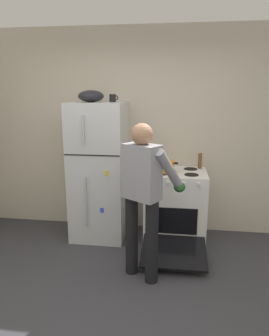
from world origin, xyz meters
TOP-DOWN VIEW (x-y plane):
  - ground at (0.00, 0.00)m, footprint 8.00×8.00m
  - kitchen_wall_back at (0.00, 1.95)m, footprint 6.00×0.10m
  - refrigerator at (-0.46, 1.57)m, footprint 0.68×0.72m
  - stove_range at (0.53, 1.55)m, footprint 0.76×1.22m
  - person_cook at (0.21, 0.67)m, footprint 0.65×0.69m
  - red_pot at (0.37, 1.52)m, footprint 0.36×0.26m
  - coffee_mug at (-0.28, 1.62)m, footprint 0.11×0.08m
  - pepper_mill at (0.83, 1.77)m, footprint 0.05×0.05m
  - mixing_bowl at (-0.54, 1.57)m, footprint 0.32×0.32m

SIDE VIEW (x-z plane):
  - ground at x=0.00m, z-range 0.00..0.00m
  - stove_range at x=0.53m, z-range -0.01..0.91m
  - refrigerator at x=-0.46m, z-range 0.00..1.76m
  - person_cook at x=0.21m, z-range 0.15..1.75m
  - red_pot at x=0.37m, z-range 0.92..1.05m
  - pepper_mill at x=0.83m, z-range 0.92..1.11m
  - kitchen_wall_back at x=0.00m, z-range 0.00..2.70m
  - coffee_mug at x=-0.28m, z-range 1.76..1.85m
  - mixing_bowl at x=-0.54m, z-range 1.76..1.90m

